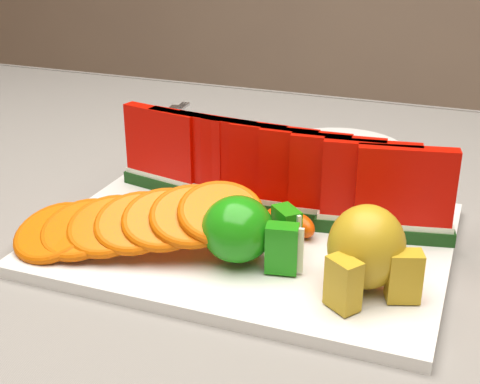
# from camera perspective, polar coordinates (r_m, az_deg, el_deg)

# --- Properties ---
(table) EXTENTS (1.40, 0.90, 0.75)m
(table) POSITION_cam_1_polar(r_m,az_deg,el_deg) (0.82, -3.67, -7.73)
(table) COLOR #4A2F18
(table) RESTS_ON ground
(tablecloth) EXTENTS (1.53, 1.03, 0.20)m
(tablecloth) POSITION_cam_1_polar(r_m,az_deg,el_deg) (0.79, -3.79, -3.88)
(tablecloth) COLOR gray
(tablecloth) RESTS_ON table
(platter) EXTENTS (0.40, 0.30, 0.01)m
(platter) POSITION_cam_1_polar(r_m,az_deg,el_deg) (0.69, 0.74, -3.89)
(platter) COLOR silver
(platter) RESTS_ON tablecloth
(apple_cluster) EXTENTS (0.11, 0.09, 0.06)m
(apple_cluster) POSITION_cam_1_polar(r_m,az_deg,el_deg) (0.62, 0.47, -3.33)
(apple_cluster) COLOR #198F16
(apple_cluster) RESTS_ON platter
(pear_cluster) EXTENTS (0.09, 0.10, 0.08)m
(pear_cluster) POSITION_cam_1_polar(r_m,az_deg,el_deg) (0.58, 10.81, -4.95)
(pear_cluster) COLOR #A55D0F
(pear_cluster) RESTS_ON platter
(side_plate) EXTENTS (0.22, 0.22, 0.01)m
(side_plate) POSITION_cam_1_polar(r_m,az_deg,el_deg) (0.94, 8.62, 3.48)
(side_plate) COLOR silver
(side_plate) RESTS_ON tablecloth
(fork) EXTENTS (0.03, 0.20, 0.00)m
(fork) POSITION_cam_1_polar(r_m,az_deg,el_deg) (1.09, -6.78, 6.19)
(fork) COLOR silver
(fork) RESTS_ON tablecloth
(watermelon_row) EXTENTS (0.39, 0.07, 0.10)m
(watermelon_row) POSITION_cam_1_polar(r_m,az_deg,el_deg) (0.71, 2.83, 1.64)
(watermelon_row) COLOR #0C3610
(watermelon_row) RESTS_ON platter
(orange_fan_front) EXTENTS (0.26, 0.15, 0.06)m
(orange_fan_front) POSITION_cam_1_polar(r_m,az_deg,el_deg) (0.65, -8.84, -2.56)
(orange_fan_front) COLOR red
(orange_fan_front) RESTS_ON platter
(orange_fan_back) EXTENTS (0.28, 0.10, 0.04)m
(orange_fan_back) POSITION_cam_1_polar(r_m,az_deg,el_deg) (0.79, 3.09, 1.75)
(orange_fan_back) COLOR red
(orange_fan_back) RESTS_ON platter
(tangerine_segments) EXTENTS (0.16, 0.06, 0.02)m
(tangerine_segments) POSITION_cam_1_polar(r_m,az_deg,el_deg) (0.70, 0.13, -1.93)
(tangerine_segments) COLOR #F45C21
(tangerine_segments) RESTS_ON platter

